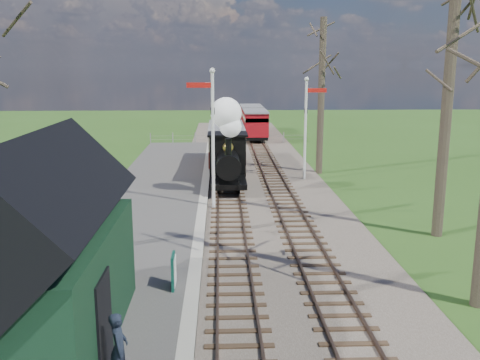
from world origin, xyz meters
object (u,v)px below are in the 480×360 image
object	(u,v)px
bench	(89,335)
sign_board	(174,271)
station_shed	(41,257)
person	(119,348)
coach	(226,144)
locomotive	(228,150)
red_carriage_a	(255,124)
semaphore_near	(211,129)
red_carriage_b	(251,118)
semaphore_far	(307,121)

from	to	relation	value
bench	sign_board	bearing A→B (deg)	64.95
station_shed	sign_board	xyz separation A→B (m)	(2.57, 3.03, -1.57)
station_shed	person	world-z (taller)	station_shed
coach	bench	xyz separation A→B (m)	(-3.29, -21.86, -0.99)
locomotive	red_carriage_a	bearing A→B (deg)	81.95
sign_board	bench	xyz separation A→B (m)	(-1.56, -3.34, -0.12)
bench	semaphore_near	bearing A→B (deg)	78.45
bench	person	distance (m)	1.52
coach	person	world-z (taller)	coach
semaphore_near	red_carriage_a	bearing A→B (deg)	81.27
red_carriage_a	red_carriage_b	xyz separation A→B (m)	(0.00, 5.50, 0.00)
red_carriage_a	person	world-z (taller)	red_carriage_a
semaphore_near	coach	xyz separation A→B (m)	(0.77, 9.54, -2.05)
semaphore_near	locomotive	xyz separation A→B (m)	(0.76, 3.47, -1.47)
coach	red_carriage_b	distance (m)	18.08
station_shed	red_carriage_a	xyz separation A→B (m)	(6.90, 33.93, -0.82)
station_shed	person	distance (m)	2.76
person	red_carriage_a	bearing A→B (deg)	-12.64
sign_board	semaphore_near	bearing A→B (deg)	83.92
red_carriage_a	coach	bearing A→B (deg)	-101.85
red_carriage_b	bench	world-z (taller)	red_carriage_b
locomotive	sign_board	world-z (taller)	locomotive
semaphore_far	person	bearing A→B (deg)	-109.18
semaphore_far	red_carriage_a	size ratio (longest dim) A/B	1.16
coach	bench	size ratio (longest dim) A/B	5.11
semaphore_far	red_carriage_b	world-z (taller)	semaphore_far
sign_board	person	bearing A→B (deg)	-98.60
station_shed	bench	world-z (taller)	station_shed
station_shed	red_carriage_a	world-z (taller)	station_shed
semaphore_near	red_carriage_b	bearing A→B (deg)	83.00
coach	red_carriage_b	world-z (taller)	coach
red_carriage_a	bench	world-z (taller)	red_carriage_a
person	locomotive	bearing A→B (deg)	-12.63
semaphore_near	bench	xyz separation A→B (m)	(-2.52, -12.32, -3.04)
station_shed	red_carriage_a	bearing A→B (deg)	78.51
red_carriage_a	bench	distance (m)	34.76
coach	red_carriage_b	bearing A→B (deg)	81.73
coach	bench	world-z (taller)	coach
semaphore_far	sign_board	bearing A→B (deg)	-112.16
coach	sign_board	world-z (taller)	coach
coach	red_carriage_a	xyz separation A→B (m)	(2.60, 12.39, -0.12)
locomotive	sign_board	xyz separation A→B (m)	(-1.71, -12.45, -1.45)
semaphore_far	sign_board	distance (m)	16.39
station_shed	sign_board	world-z (taller)	station_shed
sign_board	bench	bearing A→B (deg)	-115.05
bench	red_carriage_a	bearing A→B (deg)	80.25
sign_board	coach	bearing A→B (deg)	84.68
sign_board	station_shed	bearing A→B (deg)	-130.37
station_shed	locomotive	world-z (taller)	station_shed
bench	person	world-z (taller)	person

